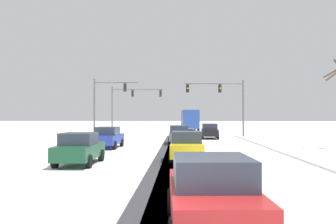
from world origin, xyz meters
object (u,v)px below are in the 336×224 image
Objects in this scene: car_black_lead at (210,131)px; bus_oncoming at (190,119)px; traffic_signal_near_right at (223,96)px; traffic_signal_far_left at (130,100)px; traffic_signal_near_left at (106,99)px; car_blue_third at (108,137)px; car_dark_green_fifth at (80,148)px; car_yellow_cab_fourth at (187,146)px; car_grey_second at (179,135)px; car_red_sixth at (211,194)px.

bus_oncoming reaches higher than car_black_lead.
traffic_signal_near_right is 14.32m from traffic_signal_far_left.
traffic_signal_near_left is 11.92m from car_blue_third.
traffic_signal_near_right is 1.64× the size of car_dark_green_fifth.
car_black_lead is 1.01× the size of car_yellow_cab_fourth.
car_blue_third is 8.88m from car_dark_green_fifth.
traffic_signal_near_right reaches higher than car_black_lead.
car_black_lead is 1.01× the size of car_dark_green_fifth.
car_red_sixth is (0.67, -22.91, 0.00)m from car_grey_second.
traffic_signal_far_left is (1.22, 10.02, 0.34)m from traffic_signal_near_left.
car_grey_second is 22.92m from car_red_sixth.
car_yellow_cab_fourth is 11.48m from car_red_sixth.
traffic_signal_near_right is at bearing -35.33° from traffic_signal_far_left.
traffic_signal_near_right reaches higher than car_red_sixth.
bus_oncoming is at bearing 64.71° from traffic_signal_near_left.
car_blue_third is 1.01× the size of car_yellow_cab_fourth.
car_black_lead is at bearing 64.69° from car_grey_second.
traffic_signal_near_left is 31.38m from car_red_sixth.
car_black_lead is at bearing 67.23° from car_dark_green_fifth.
car_dark_green_fifth is at bearing -111.36° from car_grey_second.
traffic_signal_near_right is 10.79m from car_grey_second.
car_black_lead is at bearing 81.07° from car_yellow_cab_fourth.
car_red_sixth is at bearing -95.01° from car_black_lead.
bus_oncoming is at bearing 88.77° from car_red_sixth.
car_red_sixth is at bearing -79.48° from traffic_signal_far_left.
car_blue_third is at bearing 108.03° from car_red_sixth.
traffic_signal_near_right is at bearing 51.01° from car_blue_third.
traffic_signal_near_left is 0.59× the size of bus_oncoming.
car_black_lead and car_blue_third have the same top height.
car_black_lead is 29.98m from car_red_sixth.
car_blue_third is at bearing 92.64° from car_dark_green_fifth.
car_red_sixth is at bearing -60.15° from car_dark_green_fifth.
car_grey_second is at bearing -68.41° from traffic_signal_far_left.
car_yellow_cab_fourth is at bearing -98.93° from car_black_lead.
car_blue_third is at bearing -86.51° from traffic_signal_far_left.
bus_oncoming is (1.76, 27.65, 1.18)m from car_grey_second.
bus_oncoming is (-1.53, 20.70, 1.18)m from car_black_lead.
traffic_signal_far_left reaches higher than car_red_sixth.
traffic_signal_near_right reaches higher than car_grey_second.
car_black_lead is at bearing -45.20° from traffic_signal_far_left.
traffic_signal_near_right is at bearing 65.30° from car_dark_green_fifth.
car_black_lead is 18.61m from car_yellow_cab_fourth.
traffic_signal_near_left is 11.22m from car_grey_second.
traffic_signal_near_right reaches higher than car_dark_green_fifth.
traffic_signal_far_left is (-11.68, 8.28, 0.02)m from traffic_signal_near_right.
traffic_signal_near_right is 0.61× the size of bus_oncoming.
traffic_signal_far_left reaches higher than car_dark_green_fifth.
traffic_signal_near_left is 10.09m from traffic_signal_far_left.
car_grey_second is (-3.29, -6.96, 0.00)m from car_black_lead.
traffic_signal_near_right is at bearing 82.35° from car_red_sixth.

